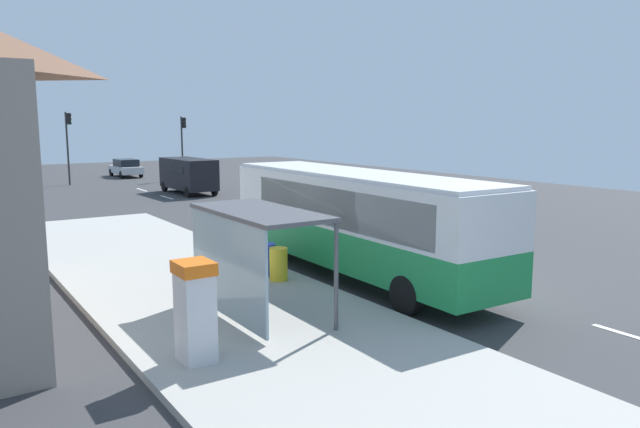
{
  "coord_description": "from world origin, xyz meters",
  "views": [
    {
      "loc": [
        -12.59,
        -12.65,
        4.7
      ],
      "look_at": [
        -1.0,
        4.76,
        1.5
      ],
      "focal_mm": 33.95,
      "sensor_mm": 36.0,
      "label": 1
    }
  ],
  "objects_px": {
    "recycling_bin_orange": "(245,251)",
    "bus_shelter": "(247,236)",
    "sedan_near": "(126,168)",
    "recycling_bin_green": "(256,255)",
    "bus": "(355,217)",
    "recycling_bin_yellow": "(279,264)",
    "traffic_light_far_side": "(68,137)",
    "white_van": "(188,173)",
    "recycling_bin_blue": "(267,259)",
    "traffic_light_near_side": "(183,138)",
    "ticket_machine": "(195,310)"
  },
  "relations": [
    {
      "from": "ticket_machine",
      "to": "recycling_bin_blue",
      "type": "relative_size",
      "value": 2.04
    },
    {
      "from": "ticket_machine",
      "to": "traffic_light_near_side",
      "type": "bearing_deg",
      "value": 69.21
    },
    {
      "from": "bus_shelter",
      "to": "white_van",
      "type": "bearing_deg",
      "value": 71.4
    },
    {
      "from": "bus_shelter",
      "to": "recycling_bin_blue",
      "type": "bearing_deg",
      "value": 54.99
    },
    {
      "from": "sedan_near",
      "to": "recycling_bin_green",
      "type": "bearing_deg",
      "value": -100.13
    },
    {
      "from": "white_van",
      "to": "bus_shelter",
      "type": "bearing_deg",
      "value": -108.6
    },
    {
      "from": "bus",
      "to": "recycling_bin_blue",
      "type": "bearing_deg",
      "value": 157.65
    },
    {
      "from": "ticket_machine",
      "to": "sedan_near",
      "type": "bearing_deg",
      "value": 75.66
    },
    {
      "from": "traffic_light_near_side",
      "to": "bus_shelter",
      "type": "distance_m",
      "value": 36.93
    },
    {
      "from": "sedan_near",
      "to": "recycling_bin_green",
      "type": "xyz_separation_m",
      "value": [
        -6.5,
        -36.4,
        -0.14
      ]
    },
    {
      "from": "white_van",
      "to": "recycling_bin_orange",
      "type": "height_order",
      "value": "white_van"
    },
    {
      "from": "ticket_machine",
      "to": "recycling_bin_orange",
      "type": "distance_m",
      "value": 7.69
    },
    {
      "from": "recycling_bin_blue",
      "to": "traffic_light_far_side",
      "type": "xyz_separation_m",
      "value": [
        1.09,
        32.58,
        2.92
      ]
    },
    {
      "from": "bus",
      "to": "white_van",
      "type": "bearing_deg",
      "value": 80.53
    },
    {
      "from": "bus_shelter",
      "to": "recycling_bin_orange",
      "type": "bearing_deg",
      "value": 64.11
    },
    {
      "from": "traffic_light_far_side",
      "to": "ticket_machine",
      "type": "bearing_deg",
      "value": -98.11
    },
    {
      "from": "bus",
      "to": "sedan_near",
      "type": "bearing_deg",
      "value": 83.99
    },
    {
      "from": "sedan_near",
      "to": "recycling_bin_yellow",
      "type": "distance_m",
      "value": 38.36
    },
    {
      "from": "recycling_bin_yellow",
      "to": "bus_shelter",
      "type": "distance_m",
      "value": 3.61
    },
    {
      "from": "bus",
      "to": "ticket_machine",
      "type": "height_order",
      "value": "bus"
    },
    {
      "from": "white_van",
      "to": "traffic_light_far_side",
      "type": "distance_m",
      "value": 11.67
    },
    {
      "from": "sedan_near",
      "to": "recycling_bin_green",
      "type": "height_order",
      "value": "sedan_near"
    },
    {
      "from": "traffic_light_far_side",
      "to": "bus",
      "type": "bearing_deg",
      "value": -87.63
    },
    {
      "from": "recycling_bin_yellow",
      "to": "recycling_bin_orange",
      "type": "relative_size",
      "value": 1.0
    },
    {
      "from": "traffic_light_far_side",
      "to": "recycling_bin_yellow",
      "type": "bearing_deg",
      "value": -91.88
    },
    {
      "from": "ticket_machine",
      "to": "bus_shelter",
      "type": "distance_m",
      "value": 2.89
    },
    {
      "from": "traffic_light_far_side",
      "to": "recycling_bin_blue",
      "type": "bearing_deg",
      "value": -91.92
    },
    {
      "from": "bus",
      "to": "recycling_bin_orange",
      "type": "relative_size",
      "value": 11.64
    },
    {
      "from": "recycling_bin_yellow",
      "to": "white_van",
      "type": "bearing_deg",
      "value": 74.53
    },
    {
      "from": "recycling_bin_green",
      "to": "recycling_bin_orange",
      "type": "height_order",
      "value": "same"
    },
    {
      "from": "sedan_near",
      "to": "recycling_bin_orange",
      "type": "bearing_deg",
      "value": -100.32
    },
    {
      "from": "bus",
      "to": "recycling_bin_yellow",
      "type": "distance_m",
      "value": 2.78
    },
    {
      "from": "sedan_near",
      "to": "recycling_bin_yellow",
      "type": "height_order",
      "value": "sedan_near"
    },
    {
      "from": "white_van",
      "to": "recycling_bin_blue",
      "type": "xyz_separation_m",
      "value": [
        -6.4,
        -22.43,
        -0.69
      ]
    },
    {
      "from": "traffic_light_near_side",
      "to": "bus_shelter",
      "type": "xyz_separation_m",
      "value": [
        -11.91,
        -34.94,
        -1.29
      ]
    },
    {
      "from": "recycling_bin_green",
      "to": "recycling_bin_orange",
      "type": "relative_size",
      "value": 1.0
    },
    {
      "from": "traffic_light_far_side",
      "to": "traffic_light_near_side",
      "type": "bearing_deg",
      "value": -5.31
    },
    {
      "from": "white_van",
      "to": "traffic_light_near_side",
      "type": "height_order",
      "value": "traffic_light_near_side"
    },
    {
      "from": "bus",
      "to": "sedan_near",
      "type": "distance_m",
      "value": 38.35
    },
    {
      "from": "traffic_light_near_side",
      "to": "bus_shelter",
      "type": "relative_size",
      "value": 1.28
    },
    {
      "from": "recycling_bin_orange",
      "to": "traffic_light_far_side",
      "type": "height_order",
      "value": "traffic_light_far_side"
    },
    {
      "from": "recycling_bin_yellow",
      "to": "recycling_bin_green",
      "type": "distance_m",
      "value": 1.4
    },
    {
      "from": "recycling_bin_orange",
      "to": "bus_shelter",
      "type": "bearing_deg",
      "value": -115.89
    },
    {
      "from": "ticket_machine",
      "to": "recycling_bin_green",
      "type": "bearing_deg",
      "value": 53.18
    },
    {
      "from": "recycling_bin_green",
      "to": "bus_shelter",
      "type": "distance_m",
      "value": 4.68
    },
    {
      "from": "bus",
      "to": "sedan_near",
      "type": "relative_size",
      "value": 2.5
    },
    {
      "from": "recycling_bin_green",
      "to": "traffic_light_near_side",
      "type": "relative_size",
      "value": 0.19
    },
    {
      "from": "bus",
      "to": "recycling_bin_orange",
      "type": "bearing_deg",
      "value": 135.76
    },
    {
      "from": "recycling_bin_orange",
      "to": "bus_shelter",
      "type": "distance_m",
      "value": 5.27
    },
    {
      "from": "recycling_bin_green",
      "to": "bus_shelter",
      "type": "bearing_deg",
      "value": -119.83
    }
  ]
}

